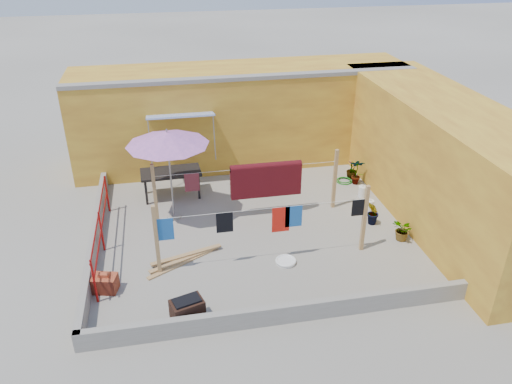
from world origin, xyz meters
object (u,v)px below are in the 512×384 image
(outdoor_table, at_px, (171,174))
(green_hose, at_px, (344,181))
(patio_umbrella, at_px, (167,139))
(brazier, at_px, (188,311))
(water_jug_b, at_px, (362,191))
(water_jug_a, at_px, (370,205))
(plant_back_a, at_px, (273,180))
(brick_stack, at_px, (105,283))
(white_basin, at_px, (286,261))

(outdoor_table, height_order, green_hose, outdoor_table)
(patio_umbrella, relative_size, brazier, 3.61)
(water_jug_b, bearing_deg, water_jug_a, -97.63)
(water_jug_b, xyz_separation_m, plant_back_a, (-2.57, 0.81, 0.24))
(patio_umbrella, relative_size, water_jug_b, 7.12)
(brick_stack, distance_m, green_hose, 8.21)
(plant_back_a, bearing_deg, patio_umbrella, -162.30)
(patio_umbrella, xyz_separation_m, plant_back_a, (3.05, 0.97, -1.95))
(outdoor_table, bearing_deg, plant_back_a, -5.92)
(water_jug_a, xyz_separation_m, water_jug_b, (0.11, 0.85, 0.00))
(brick_stack, distance_m, water_jug_a, 7.50)
(patio_umbrella, relative_size, white_basin, 5.27)
(patio_umbrella, bearing_deg, green_hose, 12.47)
(water_jug_b, relative_size, green_hose, 0.74)
(outdoor_table, bearing_deg, water_jug_a, -19.79)
(brick_stack, height_order, plant_back_a, plant_back_a)
(water_jug_a, distance_m, green_hose, 1.90)
(brazier, bearing_deg, water_jug_b, 38.74)
(brick_stack, xyz_separation_m, water_jug_a, (7.16, 2.24, -0.03))
(outdoor_table, xyz_separation_m, plant_back_a, (3.03, -0.31, -0.33))
(outdoor_table, height_order, water_jug_b, outdoor_table)
(patio_umbrella, xyz_separation_m, white_basin, (2.55, -2.69, -2.31))
(patio_umbrella, relative_size, water_jug_a, 7.23)
(water_jug_a, distance_m, water_jug_b, 0.85)
(water_jug_a, bearing_deg, patio_umbrella, 172.88)
(white_basin, distance_m, water_jug_a, 3.58)
(plant_back_a, bearing_deg, outdoor_table, 174.08)
(water_jug_b, height_order, plant_back_a, plant_back_a)
(outdoor_table, relative_size, brazier, 2.40)
(green_hose, bearing_deg, patio_umbrella, -167.53)
(patio_umbrella, bearing_deg, plant_back_a, 17.70)
(green_hose, bearing_deg, brazier, -134.32)
(patio_umbrella, distance_m, brazier, 4.76)
(brick_stack, xyz_separation_m, water_jug_b, (7.27, 3.09, -0.03))
(outdoor_table, bearing_deg, brazier, -89.37)
(brick_stack, relative_size, white_basin, 1.19)
(outdoor_table, bearing_deg, green_hose, -0.89)
(brick_stack, xyz_separation_m, plant_back_a, (4.70, 3.90, 0.21))
(plant_back_a, bearing_deg, brick_stack, -140.31)
(water_jug_a, bearing_deg, green_hose, 92.00)
(patio_umbrella, relative_size, green_hose, 5.25)
(plant_back_a, bearing_deg, water_jug_a, -34.04)
(brazier, relative_size, plant_back_a, 0.92)
(green_hose, bearing_deg, plant_back_a, -174.49)
(brazier, distance_m, green_hose, 7.68)
(outdoor_table, distance_m, brick_stack, 4.57)
(white_basin, distance_m, green_hose, 4.85)
(brazier, relative_size, green_hose, 1.46)
(patio_umbrella, distance_m, white_basin, 4.36)
(patio_umbrella, bearing_deg, water_jug_a, -7.12)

